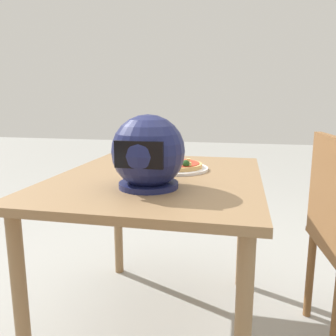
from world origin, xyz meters
TOP-DOWN VIEW (x-y plane):
  - ground_plane at (0.00, 0.00)m, footprint 14.00×14.00m
  - dining_table at (0.00, 0.00)m, footprint 0.85×1.05m
  - pizza_plate at (-0.06, -0.13)m, footprint 0.28×0.28m
  - pizza at (-0.05, -0.13)m, footprint 0.23×0.23m
  - motorcycle_helmet at (-0.01, 0.20)m, footprint 0.26×0.26m

SIDE VIEW (x-z plane):
  - ground_plane at x=0.00m, z-range 0.00..0.00m
  - dining_table at x=0.00m, z-range 0.27..1.00m
  - pizza_plate at x=-0.06m, z-range 0.73..0.74m
  - pizza at x=-0.05m, z-range 0.72..0.78m
  - motorcycle_helmet at x=-0.01m, z-range 0.72..0.98m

